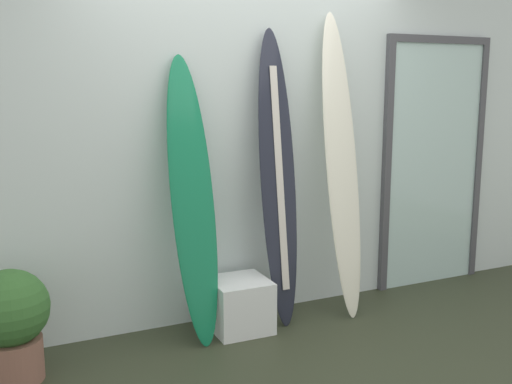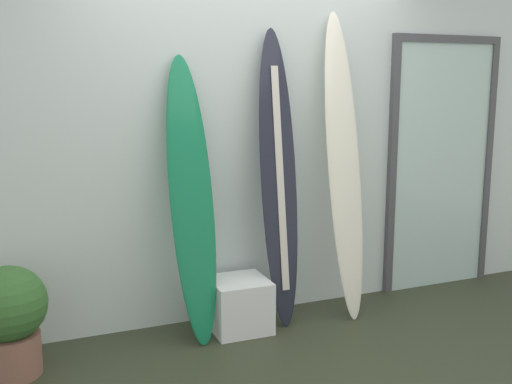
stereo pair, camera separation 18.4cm
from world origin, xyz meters
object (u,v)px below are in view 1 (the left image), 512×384
(surfboard_emerald, at_px, (193,200))
(display_block_left, at_px, (240,305))
(surfboard_ivory, at_px, (342,167))
(glass_door, at_px, (434,159))
(surfboard_charcoal, at_px, (278,181))
(potted_plant, at_px, (11,321))

(surfboard_emerald, bearing_deg, display_block_left, -4.59)
(surfboard_ivory, relative_size, glass_door, 1.07)
(surfboard_ivory, bearing_deg, surfboard_charcoal, 176.25)
(surfboard_emerald, height_order, surfboard_ivory, surfboard_ivory)
(surfboard_emerald, relative_size, surfboard_ivory, 0.85)
(potted_plant, bearing_deg, surfboard_emerald, 6.77)
(glass_door, distance_m, potted_plant, 3.47)
(glass_door, bearing_deg, potted_plant, -173.84)
(surfboard_charcoal, height_order, surfboard_ivory, surfboard_ivory)
(surfboard_emerald, relative_size, surfboard_charcoal, 0.91)
(surfboard_charcoal, relative_size, display_block_left, 5.25)
(surfboard_ivory, distance_m, potted_plant, 2.42)
(surfboard_charcoal, distance_m, potted_plant, 1.92)
(display_block_left, bearing_deg, surfboard_emerald, 175.41)
(surfboard_charcoal, bearing_deg, surfboard_ivory, -3.75)
(surfboard_ivory, bearing_deg, potted_plant, -176.76)
(potted_plant, bearing_deg, glass_door, 6.16)
(glass_door, bearing_deg, surfboard_ivory, -167.71)
(surfboard_charcoal, xyz_separation_m, surfboard_ivory, (0.51, -0.03, 0.07))
(glass_door, bearing_deg, surfboard_emerald, -174.16)
(surfboard_emerald, xyz_separation_m, glass_door, (2.23, 0.23, 0.12))
(surfboard_charcoal, distance_m, glass_door, 1.60)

